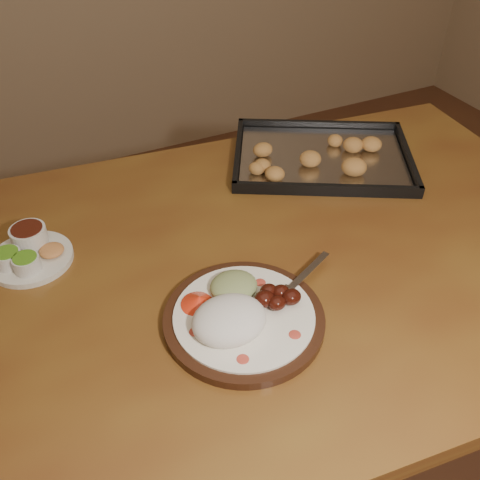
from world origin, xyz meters
TOP-DOWN VIEW (x-y plane):
  - dining_table at (-0.22, 0.26)m, footprint 1.58×1.05m
  - dinner_plate at (-0.28, 0.13)m, footprint 0.34×0.27m
  - condiment_saucer at (-0.57, 0.44)m, footprint 0.15×0.15m
  - baking_tray at (0.12, 0.51)m, footprint 0.51×0.47m

SIDE VIEW (x-z plane):
  - dining_table at x=-0.22m, z-range 0.28..1.03m
  - baking_tray at x=0.12m, z-range 0.74..0.78m
  - condiment_saucer at x=-0.57m, z-range 0.74..0.80m
  - dinner_plate at x=-0.28m, z-range 0.74..0.80m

